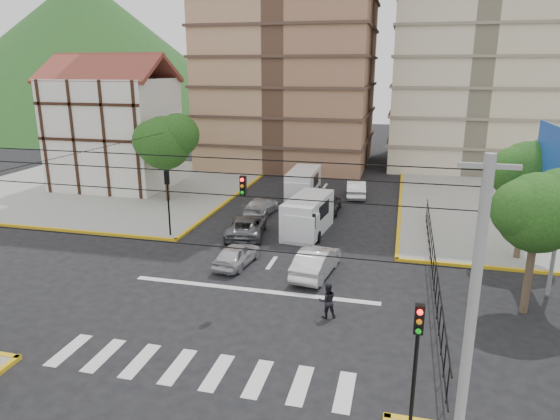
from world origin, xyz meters
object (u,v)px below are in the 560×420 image
(traffic_light_nw, at_px, (168,192))
(pedestrian_crosswalk, at_px, (327,301))
(van_right_lane, at_px, (307,217))
(car_white_front_right, at_px, (316,262))
(car_silver_front_left, at_px, (237,254))
(traffic_light_se, at_px, (416,350))
(van_left_lane, at_px, (303,185))

(traffic_light_nw, distance_m, pedestrian_crosswalk, 14.85)
(van_right_lane, xyz_separation_m, pedestrian_crosswalk, (3.14, -11.35, -0.39))
(traffic_light_nw, height_order, car_white_front_right, traffic_light_nw)
(car_silver_front_left, distance_m, car_white_front_right, 4.67)
(car_white_front_right, distance_m, pedestrian_crosswalk, 4.85)
(traffic_light_se, distance_m, pedestrian_crosswalk, 8.27)
(traffic_light_nw, distance_m, van_right_lane, 9.43)
(van_left_lane, xyz_separation_m, car_white_front_right, (3.94, -15.69, -0.47))
(van_right_lane, bearing_deg, car_white_front_right, -68.22)
(van_left_lane, bearing_deg, car_white_front_right, -76.42)
(traffic_light_nw, xyz_separation_m, pedestrian_crosswalk, (11.94, -8.54, -2.27))
(traffic_light_nw, xyz_separation_m, van_left_lane, (6.67, 11.82, -1.88))
(traffic_light_nw, distance_m, car_white_front_right, 11.53)
(van_right_lane, height_order, van_left_lane, van_left_lane)
(pedestrian_crosswalk, bearing_deg, traffic_light_nw, -58.06)
(car_silver_front_left, relative_size, car_white_front_right, 0.84)
(car_white_front_right, relative_size, pedestrian_crosswalk, 2.77)
(van_left_lane, height_order, pedestrian_crosswalk, van_left_lane)
(traffic_light_se, xyz_separation_m, car_silver_front_left, (-9.65, 11.99, -2.45))
(car_silver_front_left, relative_size, pedestrian_crosswalk, 2.32)
(van_right_lane, relative_size, car_silver_front_left, 1.49)
(van_left_lane, height_order, car_silver_front_left, van_left_lane)
(van_right_lane, xyz_separation_m, van_left_lane, (-2.13, 9.01, 0.00))
(van_right_lane, distance_m, van_left_lane, 9.26)
(traffic_light_nw, bearing_deg, van_left_lane, 60.57)
(traffic_light_nw, relative_size, pedestrian_crosswalk, 2.63)
(traffic_light_nw, xyz_separation_m, car_silver_front_left, (5.95, -3.61, -2.45))
(van_right_lane, height_order, pedestrian_crosswalk, van_right_lane)
(traffic_light_nw, bearing_deg, traffic_light_se, -45.00)
(traffic_light_se, height_order, pedestrian_crosswalk, traffic_light_se)
(van_left_lane, relative_size, pedestrian_crosswalk, 3.36)
(traffic_light_nw, bearing_deg, car_white_front_right, -20.05)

